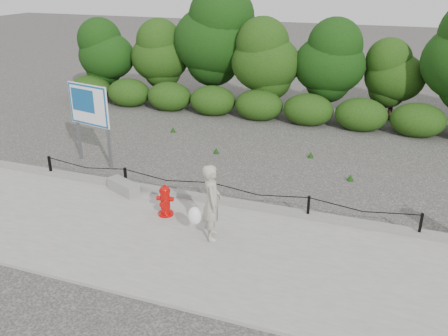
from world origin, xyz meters
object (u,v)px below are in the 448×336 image
concrete_block (123,187)px  pedestrian (211,203)px  advertising_sign (89,109)px  fire_hydrant (165,201)px

concrete_block → pedestrian: bearing=-23.6°
advertising_sign → fire_hydrant: bearing=-20.7°
fire_hydrant → pedestrian: bearing=-31.5°
fire_hydrant → concrete_block: size_ratio=0.80×
fire_hydrant → pedestrian: (1.42, -0.58, 0.47)m
pedestrian → fire_hydrant: bearing=47.0°
advertising_sign → pedestrian: bearing=-17.8°
fire_hydrant → advertising_sign: bearing=137.5°
concrete_block → advertising_sign: size_ratio=0.40×
fire_hydrant → advertising_sign: advertising_sign is taller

